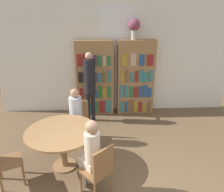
{
  "coord_description": "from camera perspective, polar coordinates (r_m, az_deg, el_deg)",
  "views": [
    {
      "loc": [
        -0.35,
        -2.27,
        2.71
      ],
      "look_at": [
        -0.16,
        1.98,
        1.05
      ],
      "focal_mm": 35.0,
      "sensor_mm": 36.0,
      "label": 1
    }
  ],
  "objects": [
    {
      "name": "librarian_standing",
      "position": [
        5.46,
        -5.82,
        4.0
      ],
      "size": [
        0.28,
        0.55,
        1.8
      ],
      "color": "black",
      "rests_on": "ground_plane"
    },
    {
      "name": "seated_reader_right",
      "position": [
        3.45,
        -5.61,
        -14.29
      ],
      "size": [
        0.39,
        0.4,
        1.26
      ],
      "rotation": [
        0.0,
        0.0,
        0.75
      ],
      "color": "beige",
      "rests_on": "ground_plane"
    },
    {
      "name": "reading_table",
      "position": [
        4.03,
        -12.93,
        -10.23
      ],
      "size": [
        1.26,
        1.26,
        0.76
      ],
      "color": "olive",
      "rests_on": "ground_plane"
    },
    {
      "name": "chair_far_side",
      "position": [
        3.46,
        -3.42,
        -18.44
      ],
      "size": [
        0.57,
        0.57,
        0.89
      ],
      "rotation": [
        0.0,
        0.0,
        0.75
      ],
      "color": "brown",
      "rests_on": "ground_plane"
    },
    {
      "name": "seated_reader_left",
      "position": [
        4.65,
        -9.55,
        -4.56
      ],
      "size": [
        0.32,
        0.4,
        1.24
      ],
      "rotation": [
        0.0,
        0.0,
        -3.34
      ],
      "color": "#B2B7C6",
      "rests_on": "ground_plane"
    },
    {
      "name": "chair_near_camera",
      "position": [
        4.04,
        -26.54,
        -14.49
      ],
      "size": [
        0.53,
        0.53,
        0.89
      ],
      "rotation": [
        0.0,
        0.0,
        -1.14
      ],
      "color": "brown",
      "rests_on": "ground_plane"
    },
    {
      "name": "bookshelf_left",
      "position": [
        5.96,
        -4.45,
        4.64
      ],
      "size": [
        0.99,
        0.34,
        2.03
      ],
      "color": "olive",
      "rests_on": "ground_plane"
    },
    {
      "name": "wall_back",
      "position": [
        6.04,
        0.81,
        9.78
      ],
      "size": [
        6.4,
        0.07,
        3.0
      ],
      "color": "silver",
      "rests_on": "ground_plane"
    },
    {
      "name": "flower_vase",
      "position": [
        5.79,
        5.83,
        17.63
      ],
      "size": [
        0.3,
        0.3,
        0.51
      ],
      "color": "#B7AD9E",
      "rests_on": "bookshelf_right"
    },
    {
      "name": "chair_left_side",
      "position": [
        4.89,
        -8.77,
        -5.89
      ],
      "size": [
        0.47,
        0.47,
        0.89
      ],
      "rotation": [
        0.0,
        0.0,
        -3.34
      ],
      "color": "brown",
      "rests_on": "ground_plane"
    },
    {
      "name": "bookshelf_right",
      "position": [
        6.03,
        6.19,
        4.77
      ],
      "size": [
        0.99,
        0.34,
        2.03
      ],
      "color": "olive",
      "rests_on": "ground_plane"
    }
  ]
}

